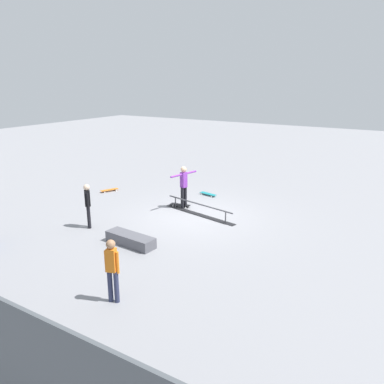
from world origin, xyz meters
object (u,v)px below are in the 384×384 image
(loose_skateboard_teal, at_px, (208,194))
(skater_main, at_px, (184,184))
(grind_rail, at_px, (199,210))
(skateboard_main, at_px, (180,205))
(bystander_black_shirt, at_px, (88,203))
(skate_ledge, at_px, (131,240))
(loose_skateboard_orange, at_px, (109,190))
(bystander_orange_shirt, at_px, (112,267))

(loose_skateboard_teal, bearing_deg, skater_main, -78.02)
(grind_rail, bearing_deg, skateboard_main, -10.17)
(bystander_black_shirt, bearing_deg, skate_ledge, -149.21)
(bystander_black_shirt, height_order, loose_skateboard_orange, bystander_black_shirt)
(skate_ledge, distance_m, loose_skateboard_orange, 6.03)
(skate_ledge, distance_m, skater_main, 3.86)
(skate_ledge, relative_size, loose_skateboard_orange, 2.03)
(skater_main, xyz_separation_m, skateboard_main, (0.21, -0.07, -0.89))
(grind_rail, xyz_separation_m, loose_skateboard_teal, (0.91, -2.31, -0.12))
(bystander_orange_shirt, height_order, bystander_black_shirt, bystander_black_shirt)
(skate_ledge, distance_m, bystander_orange_shirt, 3.18)
(grind_rail, relative_size, bystander_orange_shirt, 2.14)
(skateboard_main, xyz_separation_m, bystander_orange_shirt, (-2.40, 6.41, 0.77))
(bystander_black_shirt, bearing_deg, bystander_orange_shirt, -177.10)
(skater_main, relative_size, skateboard_main, 2.01)
(loose_skateboard_teal, bearing_deg, bystander_orange_shirt, -63.38)
(skateboard_main, distance_m, loose_skateboard_orange, 3.86)
(skate_ledge, bearing_deg, skateboard_main, -79.65)
(bystander_black_shirt, bearing_deg, loose_skateboard_teal, -66.08)
(skateboard_main, height_order, loose_skateboard_teal, same)
(skater_main, distance_m, loose_skateboard_orange, 4.16)
(skater_main, height_order, skateboard_main, skater_main)
(bystander_black_shirt, xyz_separation_m, loose_skateboard_teal, (-1.61, -5.33, -0.78))
(skate_ledge, xyz_separation_m, skater_main, (0.49, -3.75, 0.80))
(skateboard_main, xyz_separation_m, loose_skateboard_orange, (3.85, -0.13, 0.00))
(skate_ledge, distance_m, skateboard_main, 3.88)
(loose_skateboard_orange, height_order, loose_skateboard_teal, same)
(bystander_black_shirt, bearing_deg, skater_main, -74.85)
(skate_ledge, distance_m, bystander_black_shirt, 2.25)
(grind_rail, bearing_deg, skate_ledge, 94.35)
(grind_rail, xyz_separation_m, skater_main, (0.90, -0.37, 0.77))
(grind_rail, distance_m, loose_skateboard_orange, 5.00)
(skater_main, bearing_deg, loose_skateboard_teal, 12.64)
(bystander_orange_shirt, xyz_separation_m, loose_skateboard_orange, (6.26, -6.54, -0.77))
(grind_rail, xyz_separation_m, loose_skateboard_orange, (4.96, -0.56, -0.12))
(skate_ledge, bearing_deg, bystander_black_shirt, -9.94)
(skater_main, bearing_deg, loose_skateboard_orange, 99.61)
(skate_ledge, xyz_separation_m, loose_skateboard_orange, (4.55, -3.95, -0.09))
(grind_rail, relative_size, bystander_black_shirt, 2.14)
(skater_main, height_order, loose_skateboard_teal, skater_main)
(skater_main, height_order, loose_skateboard_orange, skater_main)
(skater_main, relative_size, bystander_black_shirt, 1.10)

